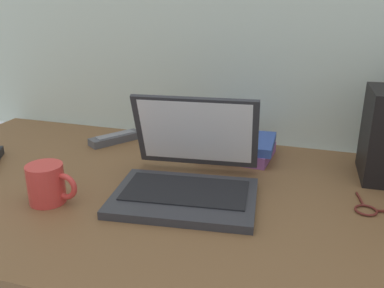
# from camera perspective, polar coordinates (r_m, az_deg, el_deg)

# --- Properties ---
(desk) EXTENTS (1.60, 0.76, 0.03)m
(desk) POSITION_cam_1_polar(r_m,az_deg,el_deg) (0.95, 0.28, -7.66)
(desk) COLOR brown
(desk) RESTS_ON ground
(laptop) EXTENTS (0.34, 0.33, 0.21)m
(laptop) POSITION_cam_1_polar(r_m,az_deg,el_deg) (0.94, -0.47, -4.06)
(laptop) COLOR #2D2D33
(laptop) RESTS_ON desk
(coffee_mug) EXTENTS (0.11, 0.08, 0.09)m
(coffee_mug) POSITION_cam_1_polar(r_m,az_deg,el_deg) (0.95, -19.26, -5.20)
(coffee_mug) COLOR red
(coffee_mug) RESTS_ON desk
(remote_control_near) EXTENTS (0.13, 0.16, 0.02)m
(remote_control_near) POSITION_cam_1_polar(r_m,az_deg,el_deg) (1.28, -10.50, 0.78)
(remote_control_near) COLOR #4C4C51
(remote_control_near) RESTS_ON desk
(eyeglasses) EXTENTS (0.12, 0.12, 0.01)m
(eyeglasses) POSITION_cam_1_polar(r_m,az_deg,el_deg) (0.96, 24.61, -8.26)
(eyeglasses) COLOR #591E19
(eyeglasses) RESTS_ON desk
(book_stack) EXTENTS (0.21, 0.16, 0.05)m
(book_stack) POSITION_cam_1_polar(r_m,az_deg,el_deg) (1.16, 6.18, -0.33)
(book_stack) COLOR #8C4C8C
(book_stack) RESTS_ON desk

